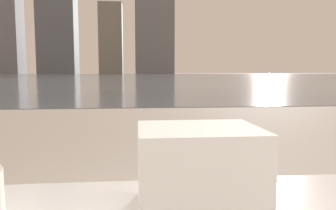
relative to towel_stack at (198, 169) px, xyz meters
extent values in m
cube|color=white|center=(0.00, 0.00, -0.06)|extent=(0.23, 0.19, 0.04)
cube|color=white|center=(0.00, 0.00, -0.02)|extent=(0.23, 0.19, 0.04)
cube|color=white|center=(0.00, 0.00, 0.02)|extent=(0.23, 0.19, 0.04)
cube|color=white|center=(0.00, 0.00, 0.06)|extent=(0.23, 0.19, 0.04)
cube|color=slate|center=(0.17, 61.16, -0.56)|extent=(180.00, 110.00, 0.01)
cube|color=gray|center=(-8.78, 117.16, 11.57)|extent=(7.98, 8.15, 24.28)
camera|label=1|loc=(-0.12, -0.60, 0.18)|focal=35.00mm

